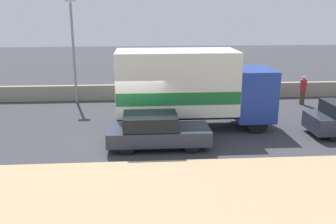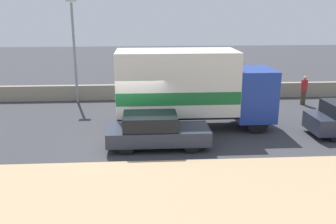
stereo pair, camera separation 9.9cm
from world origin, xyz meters
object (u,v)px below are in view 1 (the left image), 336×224
pedestrian (303,90)px  box_truck (190,87)px  car_hatchback (156,131)px  street_lamp (73,43)px

pedestrian → box_truck: bearing=-151.3°
box_truck → car_hatchback: size_ratio=1.75×
street_lamp → car_hatchback: size_ratio=1.46×
car_hatchback → pedestrian: (8.76, 6.29, 0.18)m
car_hatchback → pedestrian: 10.78m
street_lamp → pedestrian: size_ratio=3.56×
box_truck → pedestrian: box_truck is taller
box_truck → pedestrian: (7.12, 3.89, -1.09)m
box_truck → car_hatchback: (-1.64, -2.40, -1.26)m
car_hatchback → pedestrian: bearing=35.7°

